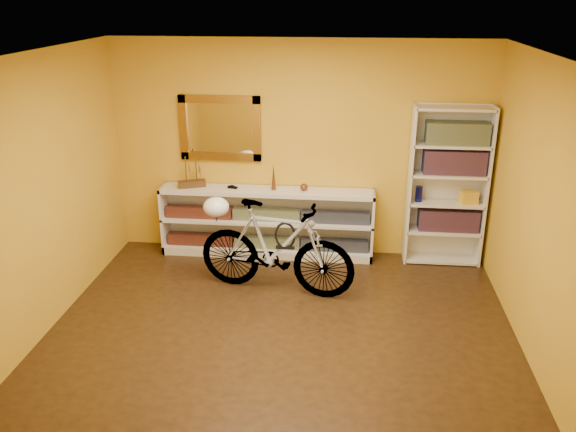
# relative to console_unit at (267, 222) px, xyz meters

# --- Properties ---
(floor) EXTENTS (4.50, 4.00, 0.01)m
(floor) POSITION_rel_console_unit_xyz_m (0.38, -1.81, -0.43)
(floor) COLOR black
(floor) RESTS_ON ground
(ceiling) EXTENTS (4.50, 4.00, 0.01)m
(ceiling) POSITION_rel_console_unit_xyz_m (0.38, -1.81, 2.18)
(ceiling) COLOR silver
(ceiling) RESTS_ON ground
(back_wall) EXTENTS (4.50, 0.01, 2.60)m
(back_wall) POSITION_rel_console_unit_xyz_m (0.38, 0.19, 0.88)
(back_wall) COLOR gold
(back_wall) RESTS_ON ground
(left_wall) EXTENTS (0.01, 4.00, 2.60)m
(left_wall) POSITION_rel_console_unit_xyz_m (-1.88, -1.81, 0.88)
(left_wall) COLOR gold
(left_wall) RESTS_ON ground
(right_wall) EXTENTS (0.01, 4.00, 2.60)m
(right_wall) POSITION_rel_console_unit_xyz_m (2.63, -1.81, 0.88)
(right_wall) COLOR gold
(right_wall) RESTS_ON ground
(gilt_mirror) EXTENTS (0.98, 0.06, 0.78)m
(gilt_mirror) POSITION_rel_console_unit_xyz_m (-0.57, 0.15, 1.12)
(gilt_mirror) COLOR brown
(gilt_mirror) RESTS_ON back_wall
(wall_socket) EXTENTS (0.09, 0.02, 0.09)m
(wall_socket) POSITION_rel_console_unit_xyz_m (1.28, 0.17, -0.17)
(wall_socket) COLOR silver
(wall_socket) RESTS_ON back_wall
(console_unit) EXTENTS (2.60, 0.35, 0.85)m
(console_unit) POSITION_rel_console_unit_xyz_m (0.00, 0.00, 0.00)
(console_unit) COLOR silver
(console_unit) RESTS_ON floor
(cd_row_lower) EXTENTS (2.50, 0.13, 0.14)m
(cd_row_lower) POSITION_rel_console_unit_xyz_m (0.00, -0.02, -0.26)
(cd_row_lower) COLOR black
(cd_row_lower) RESTS_ON console_unit
(cd_row_upper) EXTENTS (2.50, 0.13, 0.14)m
(cd_row_upper) POSITION_rel_console_unit_xyz_m (0.00, -0.02, 0.11)
(cd_row_upper) COLOR navy
(cd_row_upper) RESTS_ON console_unit
(model_ship) EXTENTS (0.35, 0.23, 0.39)m
(model_ship) POSITION_rel_console_unit_xyz_m (-0.91, 0.00, 0.62)
(model_ship) COLOR #3F2811
(model_ship) RESTS_ON console_unit
(toy_car) EXTENTS (0.00, 0.00, 0.00)m
(toy_car) POSITION_rel_console_unit_xyz_m (-0.41, 0.00, 0.43)
(toy_car) COLOR black
(toy_car) RESTS_ON console_unit
(bronze_ornament) EXTENTS (0.06, 0.06, 0.33)m
(bronze_ornament) POSITION_rel_console_unit_xyz_m (0.09, 0.00, 0.59)
(bronze_ornament) COLOR brown
(bronze_ornament) RESTS_ON console_unit
(decorative_orb) EXTENTS (0.09, 0.09, 0.09)m
(decorative_orb) POSITION_rel_console_unit_xyz_m (0.45, 0.00, 0.47)
(decorative_orb) COLOR brown
(decorative_orb) RESTS_ON console_unit
(bookcase) EXTENTS (0.90, 0.30, 1.90)m
(bookcase) POSITION_rel_console_unit_xyz_m (2.13, 0.03, 0.52)
(bookcase) COLOR silver
(bookcase) RESTS_ON floor
(book_row_a) EXTENTS (0.70, 0.22, 0.26)m
(book_row_a) POSITION_rel_console_unit_xyz_m (2.18, 0.03, 0.12)
(book_row_a) COLOR maroon
(book_row_a) RESTS_ON bookcase
(book_row_b) EXTENTS (0.70, 0.22, 0.28)m
(book_row_b) POSITION_rel_console_unit_xyz_m (2.18, 0.03, 0.83)
(book_row_b) COLOR maroon
(book_row_b) RESTS_ON bookcase
(book_row_c) EXTENTS (0.70, 0.22, 0.25)m
(book_row_c) POSITION_rel_console_unit_xyz_m (2.18, 0.03, 1.16)
(book_row_c) COLOR #1B4D5F
(book_row_c) RESTS_ON bookcase
(travel_mug) EXTENTS (0.08, 0.08, 0.18)m
(travel_mug) POSITION_rel_console_unit_xyz_m (1.81, 0.01, 0.43)
(travel_mug) COLOR navy
(travel_mug) RESTS_ON bookcase
(red_tin) EXTENTS (0.15, 0.15, 0.18)m
(red_tin) POSITION_rel_console_unit_xyz_m (1.93, 0.06, 1.13)
(red_tin) COLOR maroon
(red_tin) RESTS_ON bookcase
(yellow_bag) EXTENTS (0.22, 0.17, 0.15)m
(yellow_bag) POSITION_rel_console_unit_xyz_m (2.38, -0.01, 0.42)
(yellow_bag) COLOR yellow
(yellow_bag) RESTS_ON bookcase
(bicycle) EXTENTS (0.77, 1.81, 1.04)m
(bicycle) POSITION_rel_console_unit_xyz_m (0.23, -0.95, 0.09)
(bicycle) COLOR silver
(bicycle) RESTS_ON floor
(helmet) EXTENTS (0.28, 0.27, 0.21)m
(helmet) POSITION_rel_console_unit_xyz_m (-0.43, -0.83, 0.49)
(helmet) COLOR white
(helmet) RESTS_ON bicycle
(u_lock) EXTENTS (0.22, 0.02, 0.22)m
(u_lock) POSITION_rel_console_unit_xyz_m (0.33, -0.97, 0.25)
(u_lock) COLOR black
(u_lock) RESTS_ON bicycle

